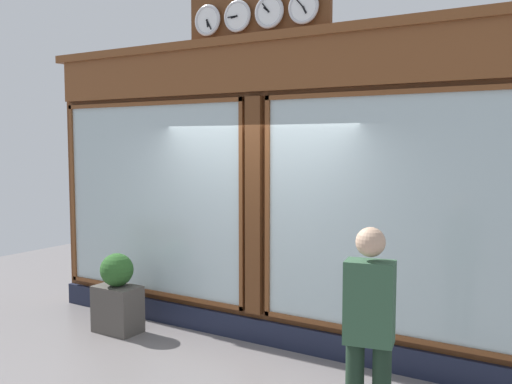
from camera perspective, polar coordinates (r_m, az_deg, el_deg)
name	(u,v)px	position (r m, az deg, el deg)	size (l,w,h in m)	color
shop_facade	(262,189)	(6.59, 0.58, 0.27)	(6.40, 0.42, 3.98)	#5B3319
pedestrian	(369,329)	(4.44, 11.18, -13.20)	(0.40, 0.29, 1.69)	#1C2F21
planter_box	(118,309)	(7.30, -13.60, -11.25)	(0.56, 0.36, 0.57)	#4C4742
planter_shrub	(117,270)	(7.18, -13.68, -7.53)	(0.40, 0.40, 0.40)	#285623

